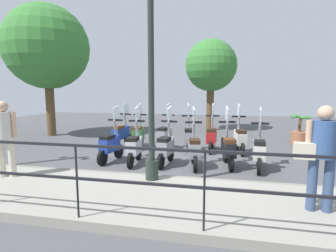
{
  "coord_description": "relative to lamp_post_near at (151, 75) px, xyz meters",
  "views": [
    {
      "loc": [
        -7.4,
        -1.09,
        1.95
      ],
      "look_at": [
        0.2,
        0.5,
        0.9
      ],
      "focal_mm": 28.0,
      "sensor_mm": 36.0,
      "label": 1
    }
  ],
  "objects": [
    {
      "name": "pedestrian_distant",
      "position": [
        -0.47,
        3.03,
        -1.17
      ],
      "size": [
        0.4,
        0.47,
        1.59
      ],
      "rotation": [
        0.0,
        0.0,
        3.43
      ],
      "color": "beige",
      "rests_on": "promenade_walkway"
    },
    {
      "name": "scooter_near_4",
      "position": [
        1.48,
        0.88,
        -1.77
      ],
      "size": [
        1.23,
        0.44,
        1.54
      ],
      "rotation": [
        0.0,
        0.0,
        0.07
      ],
      "color": "black",
      "rests_on": "ground_plane"
    },
    {
      "name": "scooter_near_2",
      "position": [
        1.51,
        -0.7,
        -1.77
      ],
      "size": [
        1.22,
        0.47,
        1.54
      ],
      "rotation": [
        0.0,
        0.0,
        0.18
      ],
      "color": "black",
      "rests_on": "ground_plane"
    },
    {
      "name": "potted_palm",
      "position": [
        5.28,
        -4.17,
        -1.81
      ],
      "size": [
        1.06,
        0.66,
        1.05
      ],
      "color": "#9E5B3D",
      "rests_on": "ground_plane"
    },
    {
      "name": "tree_distant",
      "position": [
        8.14,
        -0.77,
        0.88
      ],
      "size": [
        2.5,
        2.5,
        4.42
      ],
      "color": "brown",
      "rests_on": "ground_plane"
    },
    {
      "name": "scooter_far_3",
      "position": [
        3.37,
        0.47,
        -1.77
      ],
      "size": [
        1.23,
        0.47,
        1.54
      ],
      "rotation": [
        0.0,
        0.0,
        -0.17
      ],
      "color": "black",
      "rests_on": "ground_plane"
    },
    {
      "name": "scooter_far_1",
      "position": [
        3.43,
        -1.05,
        -1.77
      ],
      "size": [
        1.23,
        0.44,
        1.54
      ],
      "rotation": [
        0.0,
        0.0,
        -0.04
      ],
      "color": "black",
      "rests_on": "ground_plane"
    },
    {
      "name": "scooter_near_1",
      "position": [
        1.75,
        -1.55,
        -1.77
      ],
      "size": [
        1.23,
        0.46,
        1.54
      ],
      "rotation": [
        0.0,
        0.0,
        0.16
      ],
      "color": "black",
      "rests_on": "ground_plane"
    },
    {
      "name": "tree_large",
      "position": [
        5.08,
        5.95,
        1.5
      ],
      "size": [
        3.5,
        3.5,
        5.52
      ],
      "color": "brown",
      "rests_on": "ground_plane"
    },
    {
      "name": "scooter_near_0",
      "position": [
        1.62,
        -2.29,
        -1.77
      ],
      "size": [
        1.23,
        0.44,
        1.54
      ],
      "rotation": [
        0.0,
        0.0,
        -0.11
      ],
      "color": "black",
      "rests_on": "ground_plane"
    },
    {
      "name": "scooter_far_4",
      "position": [
        3.37,
        1.39,
        -1.77
      ],
      "size": [
        1.23,
        0.44,
        1.54
      ],
      "rotation": [
        0.0,
        0.0,
        0.09
      ],
      "color": "black",
      "rests_on": "ground_plane"
    },
    {
      "name": "scooter_far_0",
      "position": [
        3.34,
        -1.94,
        -1.77
      ],
      "size": [
        1.23,
        0.45,
        1.54
      ],
      "rotation": [
        0.0,
        0.0,
        0.14
      ],
      "color": "black",
      "rests_on": "ground_plane"
    },
    {
      "name": "scooter_far_2",
      "position": [
        3.26,
        -0.33,
        -1.77
      ],
      "size": [
        1.23,
        0.47,
        1.54
      ],
      "rotation": [
        0.0,
        0.0,
        0.16
      ],
      "color": "black",
      "rests_on": "ground_plane"
    },
    {
      "name": "promenade_walkway",
      "position": [
        -0.75,
        -0.29,
        -2.18
      ],
      "size": [
        2.2,
        20.0,
        0.15
      ],
      "color": "gray",
      "rests_on": "ground_plane"
    },
    {
      "name": "scooter_near_5",
      "position": [
        1.59,
        1.61,
        -1.77
      ],
      "size": [
        1.23,
        0.46,
        1.54
      ],
      "rotation": [
        0.0,
        0.0,
        -0.15
      ],
      "color": "black",
      "rests_on": "ground_plane"
    },
    {
      "name": "ground_plane",
      "position": [
        2.4,
        -0.29,
        -2.25
      ],
      "size": [
        28.0,
        28.0,
        0.0
      ],
      "primitive_type": "plane",
      "color": "#4C4C4F"
    },
    {
      "name": "pedestrian_with_bag",
      "position": [
        -0.87,
        -2.82,
        -1.17
      ],
      "size": [
        0.34,
        0.65,
        1.59
      ],
      "rotation": [
        0.0,
        0.0,
        -0.06
      ],
      "color": "#384C70",
      "rests_on": "promenade_walkway"
    },
    {
      "name": "scooter_far_5",
      "position": [
        3.44,
        2.05,
        -1.77
      ],
      "size": [
        1.22,
        0.51,
        1.54
      ],
      "rotation": [
        0.0,
        0.0,
        -0.23
      ],
      "color": "black",
      "rests_on": "ground_plane"
    },
    {
      "name": "scooter_near_3",
      "position": [
        1.57,
        0.05,
        -1.77
      ],
      "size": [
        1.23,
        0.44,
        1.54
      ],
      "rotation": [
        0.0,
        0.0,
        -0.1
      ],
      "color": "black",
      "rests_on": "ground_plane"
    },
    {
      "name": "lamp_post_near",
      "position": [
        0.0,
        0.0,
        0.0
      ],
      "size": [
        0.26,
        0.9,
        4.71
      ],
      "color": "#232D28",
      "rests_on": "promenade_walkway"
    },
    {
      "name": "fence_railing",
      "position": [
        -1.8,
        -0.29,
        -1.34
      ],
      "size": [
        0.04,
        16.03,
        1.07
      ],
      "color": "black",
      "rests_on": "promenade_walkway"
    }
  ]
}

